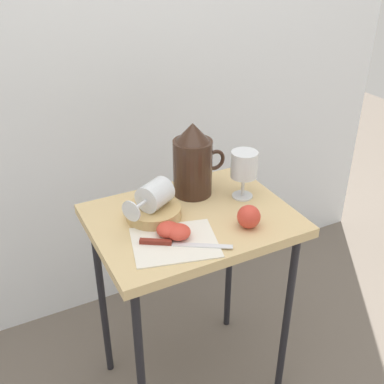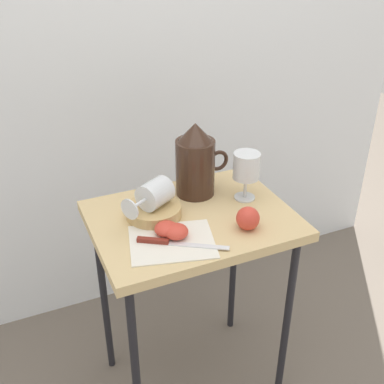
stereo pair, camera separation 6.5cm
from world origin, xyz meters
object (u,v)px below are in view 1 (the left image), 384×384
object	(u,v)px
apple_half_right	(179,232)
knife	(172,243)
wine_glass_upright	(244,167)
apple_half_left	(169,230)
apple_whole	(249,217)
pitcher	(193,166)
basket_tray	(154,212)
table	(192,237)
wine_glass_tipped_near	(154,195)

from	to	relation	value
apple_half_right	knife	bearing A→B (deg)	-145.06
wine_glass_upright	apple_half_right	size ratio (longest dim) A/B	2.30
apple_half_left	wine_glass_upright	bearing A→B (deg)	17.63
apple_whole	knife	xyz separation A→B (m)	(-0.23, 0.01, -0.02)
pitcher	basket_tray	bearing A→B (deg)	-154.96
table	wine_glass_upright	world-z (taller)	wine_glass_upright
apple_half_right	apple_whole	size ratio (longest dim) A/B	1.00
wine_glass_tipped_near	knife	xyz separation A→B (m)	(-0.01, -0.15, -0.07)
pitcher	apple_whole	bearing A→B (deg)	-78.00
pitcher	apple_whole	world-z (taller)	pitcher
table	apple_whole	distance (m)	0.20
wine_glass_tipped_near	apple_half_left	distance (m)	0.12
wine_glass_tipped_near	apple_whole	bearing A→B (deg)	-36.93
wine_glass_tipped_near	pitcher	bearing A→B (deg)	26.05
wine_glass_upright	knife	xyz separation A→B (m)	(-0.30, -0.14, -0.09)
basket_tray	wine_glass_upright	world-z (taller)	wine_glass_upright
apple_half_left	apple_whole	bearing A→B (deg)	-14.56
table	knife	bearing A→B (deg)	-136.87
basket_tray	apple_half_right	xyz separation A→B (m)	(0.02, -0.13, 0.00)
wine_glass_upright	pitcher	bearing A→B (deg)	144.13
wine_glass_upright	apple_half_right	world-z (taller)	wine_glass_upright
basket_tray	wine_glass_upright	size ratio (longest dim) A/B	1.05
wine_glass_tipped_near	apple_half_right	world-z (taller)	wine_glass_tipped_near
basket_tray	pitcher	size ratio (longest dim) A/B	0.68
wine_glass_upright	knife	distance (m)	0.34
apple_half_right	pitcher	bearing A→B (deg)	54.34
table	apple_half_right	distance (m)	0.15
apple_half_left	apple_whole	distance (m)	0.23
basket_tray	apple_half_left	size ratio (longest dim) A/B	2.41
table	apple_whole	world-z (taller)	apple_whole
table	knife	size ratio (longest dim) A/B	3.21
apple_half_left	wine_glass_tipped_near	bearing A→B (deg)	87.78
pitcher	wine_glass_tipped_near	bearing A→B (deg)	-153.95
pitcher	knife	distance (m)	0.30
wine_glass_tipped_near	apple_half_left	size ratio (longest dim) A/B	2.51
table	knife	distance (m)	0.17
basket_tray	apple_whole	xyz separation A→B (m)	(0.22, -0.16, 0.02)
apple_half_right	knife	size ratio (longest dim) A/B	0.30
basket_tray	knife	xyz separation A→B (m)	(-0.01, -0.15, -0.01)
pitcher	table	bearing A→B (deg)	-118.04
wine_glass_upright	apple_half_left	xyz separation A→B (m)	(-0.29, -0.09, -0.08)
table	wine_glass_tipped_near	distance (m)	0.18
pitcher	wine_glass_upright	distance (m)	0.16
wine_glass_upright	wine_glass_tipped_near	distance (m)	0.29
table	apple_whole	xyz separation A→B (m)	(0.12, -0.12, 0.11)
apple_whole	knife	distance (m)	0.23
apple_whole	knife	world-z (taller)	apple_whole
wine_glass_tipped_near	knife	world-z (taller)	wine_glass_tipped_near
wine_glass_tipped_near	apple_half_left	xyz separation A→B (m)	(-0.00, -0.10, -0.05)
pitcher	wine_glass_upright	xyz separation A→B (m)	(0.13, -0.09, 0.01)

